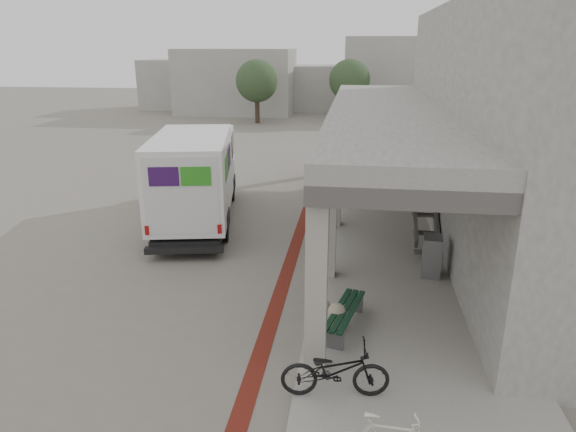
# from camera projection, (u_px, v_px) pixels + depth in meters

# --- Properties ---
(ground) EXTENTS (120.00, 120.00, 0.00)m
(ground) POSITION_uv_depth(u_px,v_px,m) (244.00, 282.00, 13.15)
(ground) COLOR slate
(ground) RESTS_ON ground
(bike_lane_stripe) EXTENTS (0.35, 40.00, 0.01)m
(bike_lane_stripe) POSITION_uv_depth(u_px,v_px,m) (293.00, 254.00, 14.90)
(bike_lane_stripe) COLOR maroon
(bike_lane_stripe) RESTS_ON ground
(sidewalk) EXTENTS (4.40, 28.00, 0.12)m
(sidewalk) POSITION_uv_depth(u_px,v_px,m) (403.00, 289.00, 12.63)
(sidewalk) COLOR gray
(sidewalk) RESTS_ON ground
(transit_building) EXTENTS (7.60, 17.00, 7.00)m
(transit_building) POSITION_uv_depth(u_px,v_px,m) (495.00, 128.00, 15.45)
(transit_building) COLOR slate
(transit_building) RESTS_ON ground
(distant_backdrop) EXTENTS (28.00, 10.00, 6.50)m
(distant_backdrop) POSITION_uv_depth(u_px,v_px,m) (297.00, 81.00, 46.40)
(distant_backdrop) COLOR gray
(distant_backdrop) RESTS_ON ground
(tree_left) EXTENTS (3.20, 3.20, 4.80)m
(tree_left) POSITION_uv_depth(u_px,v_px,m) (257.00, 81.00, 39.10)
(tree_left) COLOR #38281C
(tree_left) RESTS_ON ground
(tree_mid) EXTENTS (3.20, 3.20, 4.80)m
(tree_mid) POSITION_uv_depth(u_px,v_px,m) (349.00, 80.00, 40.11)
(tree_mid) COLOR #38281C
(tree_mid) RESTS_ON ground
(tree_right) EXTENTS (3.20, 3.20, 4.80)m
(tree_right) POSITION_uv_depth(u_px,v_px,m) (457.00, 82.00, 38.17)
(tree_right) COLOR #38281C
(tree_right) RESTS_ON ground
(fedex_truck) EXTENTS (3.49, 7.53, 3.10)m
(fedex_truck) POSITION_uv_depth(u_px,v_px,m) (196.00, 175.00, 17.22)
(fedex_truck) COLOR black
(fedex_truck) RESTS_ON ground
(bench) EXTENTS (0.86, 1.96, 0.45)m
(bench) POSITION_uv_depth(u_px,v_px,m) (344.00, 315.00, 10.68)
(bench) COLOR slate
(bench) RESTS_ON sidewalk
(bollard_near) EXTENTS (0.39, 0.39, 0.59)m
(bollard_near) POSITION_uv_depth(u_px,v_px,m) (337.00, 316.00, 10.66)
(bollard_near) COLOR tan
(bollard_near) RESTS_ON sidewalk
(bollard_far) EXTENTS (0.41, 0.41, 0.61)m
(bollard_far) POSITION_uv_depth(u_px,v_px,m) (321.00, 312.00, 10.83)
(bollard_far) COLOR gray
(bollard_far) RESTS_ON sidewalk
(utility_cabinet) EXTENTS (0.54, 0.68, 1.05)m
(utility_cabinet) POSITION_uv_depth(u_px,v_px,m) (432.00, 256.00, 13.13)
(utility_cabinet) COLOR slate
(utility_cabinet) RESTS_ON sidewalk
(bicycle_black) EXTENTS (1.89, 0.85, 0.96)m
(bicycle_black) POSITION_uv_depth(u_px,v_px,m) (335.00, 370.00, 8.58)
(bicycle_black) COLOR black
(bicycle_black) RESTS_ON sidewalk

